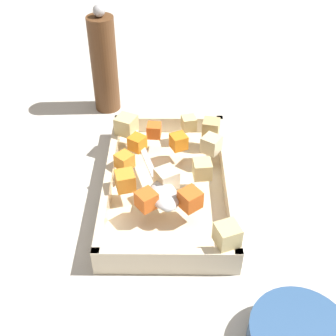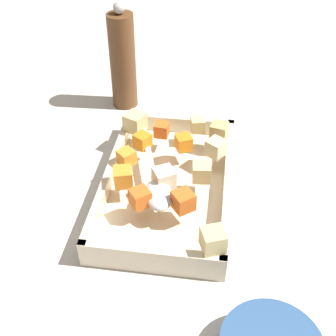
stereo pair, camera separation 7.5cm
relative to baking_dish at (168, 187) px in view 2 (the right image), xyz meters
name	(u,v)px [view 2 (the right image)]	position (x,y,z in m)	size (l,w,h in m)	color
ground_plane	(175,193)	(0.00, -0.01, -0.01)	(4.00, 4.00, 0.00)	beige
baking_dish	(168,187)	(0.00, 0.00, 0.00)	(0.35, 0.21, 0.05)	beige
carrot_chunk_near_left	(123,177)	(-0.04, 0.07, 0.05)	(0.03, 0.03, 0.03)	orange
carrot_chunk_front_center	(142,141)	(0.07, 0.06, 0.05)	(0.03, 0.03, 0.03)	orange
carrot_chunk_mid_left	(140,198)	(-0.08, 0.03, 0.05)	(0.03, 0.03, 0.03)	orange
carrot_chunk_under_handle	(126,157)	(0.02, 0.07, 0.05)	(0.03, 0.03, 0.03)	orange
carrot_chunk_rim_edge	(183,201)	(-0.08, -0.03, 0.05)	(0.03, 0.03, 0.03)	orange
carrot_chunk_corner_nw	(162,130)	(0.11, 0.03, 0.05)	(0.03, 0.03, 0.03)	orange
carrot_chunk_corner_sw	(184,143)	(0.07, -0.02, 0.05)	(0.03, 0.03, 0.03)	orange
potato_chunk_heap_top	(202,172)	(-0.01, -0.06, 0.05)	(0.03, 0.03, 0.03)	#E0CC89
potato_chunk_back_center	(213,240)	(-0.15, -0.08, 0.05)	(0.03, 0.03, 0.03)	#E0CC89
potato_chunk_far_left	(198,125)	(0.13, -0.04, 0.05)	(0.03, 0.03, 0.03)	#E0CC89
potato_chunk_center	(164,178)	(-0.03, 0.00, 0.05)	(0.03, 0.03, 0.03)	beige
potato_chunk_corner_se	(219,131)	(0.11, -0.08, 0.05)	(0.03, 0.03, 0.03)	tan
potato_chunk_heap_side	(135,122)	(0.12, 0.08, 0.05)	(0.03, 0.03, 0.03)	#E0CC89
potato_chunk_near_spoon	(216,148)	(0.06, -0.08, 0.05)	(0.03, 0.03, 0.03)	beige
serving_spoon	(157,189)	(-0.05, 0.01, 0.04)	(0.23, 0.10, 0.02)	silver
pepper_mill	(123,61)	(0.28, 0.14, 0.09)	(0.05, 0.05, 0.23)	brown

